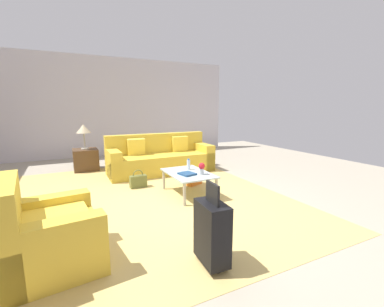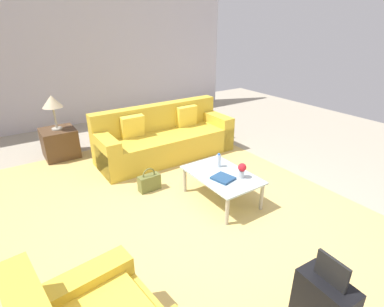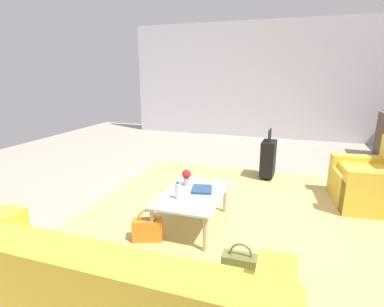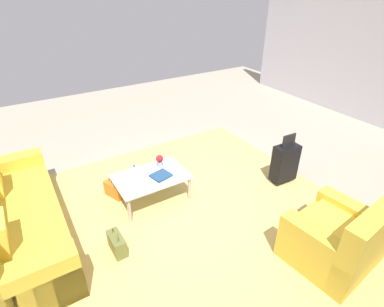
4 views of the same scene
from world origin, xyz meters
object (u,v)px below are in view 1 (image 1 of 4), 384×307
object	(u,v)px
suitcase_black	(212,232)
handbag_orange	(194,179)
coffee_table	(188,175)
water_bottle	(189,165)
flower_vase	(202,167)
coffee_table_book	(187,174)
armchair	(44,238)
handbag_olive	(138,181)
table_lamp	(84,129)
couch	(160,159)
side_table	(86,160)

from	to	relation	value
suitcase_black	handbag_orange	xyz separation A→B (m)	(2.47, -1.05, -0.23)
coffee_table	water_bottle	bearing A→B (deg)	-26.57
flower_vase	water_bottle	bearing A→B (deg)	6.79
coffee_table_book	armchair	bearing A→B (deg)	106.88
coffee_table	handbag_olive	distance (m)	1.09
coffee_table	flower_vase	bearing A→B (deg)	-145.71
coffee_table_book	table_lamp	size ratio (longest dim) A/B	0.42
flower_vase	handbag_orange	bearing A→B (deg)	-16.62
table_lamp	handbag_olive	size ratio (longest dim) A/B	1.71
armchair	couch	bearing A→B (deg)	-36.19
coffee_table	table_lamp	size ratio (longest dim) A/B	1.70
flower_vase	handbag_orange	distance (m)	0.82
water_bottle	table_lamp	size ratio (longest dim) A/B	0.33
water_bottle	flower_vase	world-z (taller)	flower_vase
coffee_table	side_table	bearing A→B (deg)	28.18
coffee_table_book	flower_vase	bearing A→B (deg)	-126.22
coffee_table_book	water_bottle	bearing A→B (deg)	-42.08
flower_vase	handbag_olive	size ratio (longest dim) A/B	0.57
armchair	flower_vase	size ratio (longest dim) A/B	4.99
flower_vase	handbag_orange	xyz separation A→B (m)	(0.69, -0.20, -0.40)
side_table	handbag_orange	xyz separation A→B (m)	(-2.33, -1.85, -0.13)
couch	coffee_table_book	xyz separation A→B (m)	(-1.92, 0.18, 0.11)
water_bottle	handbag_olive	size ratio (longest dim) A/B	0.57
coffee_table_book	side_table	size ratio (longest dim) A/B	0.45
side_table	handbag_orange	world-z (taller)	side_table
side_table	table_lamp	distance (m)	0.75
flower_vase	suitcase_black	bearing A→B (deg)	154.47
couch	handbag_olive	xyz separation A→B (m)	(-1.00, 0.80, -0.18)
water_bottle	suitcase_black	distance (m)	2.35
armchair	coffee_table	distance (m)	2.53
water_bottle	suitcase_black	size ratio (longest dim) A/B	0.24
flower_vase	handbag_olive	world-z (taller)	flower_vase
armchair	side_table	distance (m)	4.16
water_bottle	handbag_orange	world-z (taller)	water_bottle
coffee_table_book	side_table	distance (m)	3.25
armchair	handbag_olive	world-z (taller)	armchair
armchair	handbag_olive	bearing A→B (deg)	-34.89
handbag_olive	flower_vase	bearing A→B (deg)	-140.01
flower_vase	table_lamp	distance (m)	3.48
coffee_table	flower_vase	size ratio (longest dim) A/B	5.09
handbag_olive	table_lamp	bearing A→B (deg)	21.69
coffee_table	suitcase_black	world-z (taller)	suitcase_black
coffee_table_book	suitcase_black	world-z (taller)	suitcase_black
couch	armchair	distance (m)	3.85
handbag_olive	suitcase_black	bearing A→B (deg)	-179.93
table_lamp	armchair	bearing A→B (deg)	170.72
coffee_table	coffee_table_book	xyz separation A→B (m)	(-0.12, 0.08, 0.06)
water_bottle	handbag_orange	xyz separation A→B (m)	(0.27, -0.25, -0.37)
armchair	coffee_table	size ratio (longest dim) A/B	0.98
handbag_olive	armchair	bearing A→B (deg)	145.11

